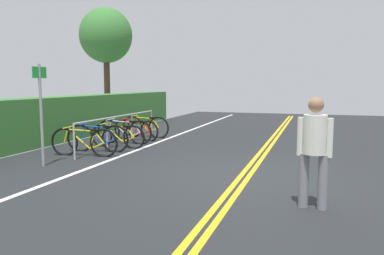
{
  "coord_description": "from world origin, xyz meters",
  "views": [
    {
      "loc": [
        -7.23,
        -1.25,
        1.79
      ],
      "look_at": [
        2.14,
        1.78,
        0.65
      ],
      "focal_mm": 35.74,
      "sensor_mm": 36.0,
      "label": 1
    }
  ],
  "objects": [
    {
      "name": "centre_line_yellow_inner",
      "position": [
        0.0,
        -0.08,
        0.0
      ],
      "size": [
        28.76,
        0.1,
        0.0
      ],
      "primitive_type": "cube",
      "color": "gold",
      "rests_on": "ground_plane"
    },
    {
      "name": "bicycle_5",
      "position": [
        4.27,
        4.1,
        0.35
      ],
      "size": [
        0.46,
        1.69,
        0.76
      ],
      "color": "black",
      "rests_on": "ground_plane"
    },
    {
      "name": "bicycle_1",
      "position": [
        1.45,
        4.17,
        0.36
      ],
      "size": [
        0.46,
        1.7,
        0.77
      ],
      "color": "black",
      "rests_on": "ground_plane"
    },
    {
      "name": "bicycle_4",
      "position": [
        3.63,
        4.14,
        0.32
      ],
      "size": [
        0.47,
        1.68,
        0.69
      ],
      "color": "black",
      "rests_on": "ground_plane"
    },
    {
      "name": "pedestrian",
      "position": [
        -1.62,
        -1.26,
        0.91
      ],
      "size": [
        0.32,
        0.49,
        1.6
      ],
      "color": "slate",
      "rests_on": "ground_plane"
    },
    {
      "name": "sign_post_near",
      "position": [
        -0.46,
        4.34,
        1.33
      ],
      "size": [
        0.36,
        0.08,
        2.2
      ],
      "color": "gray",
      "rests_on": "ground_plane"
    },
    {
      "name": "tree_mid",
      "position": [
        8.48,
        7.97,
        3.93
      ],
      "size": [
        2.39,
        2.39,
        5.22
      ],
      "color": "#473323",
      "rests_on": "ground_plane"
    },
    {
      "name": "bicycle_0",
      "position": [
        0.81,
        4.15,
        0.35
      ],
      "size": [
        0.46,
        1.77,
        0.75
      ],
      "color": "black",
      "rests_on": "ground_plane"
    },
    {
      "name": "ground_plane",
      "position": [
        0.0,
        0.0,
        -0.03
      ],
      "size": [
        31.95,
        11.77,
        0.05
      ],
      "primitive_type": "cube",
      "color": "#232628"
    },
    {
      "name": "bike_lane_stripe_white",
      "position": [
        0.0,
        3.28,
        0.0
      ],
      "size": [
        28.76,
        0.12,
        0.0
      ],
      "primitive_type": "cube",
      "color": "white",
      "rests_on": "ground_plane"
    },
    {
      "name": "hedge_backdrop",
      "position": [
        4.05,
        6.43,
        0.69
      ],
      "size": [
        13.44,
        0.95,
        1.37
      ],
      "primitive_type": "cube",
      "color": "#387533",
      "rests_on": "ground_plane"
    },
    {
      "name": "bicycle_2",
      "position": [
        2.2,
        3.99,
        0.32
      ],
      "size": [
        0.46,
        1.7,
        0.7
      ],
      "color": "black",
      "rests_on": "ground_plane"
    },
    {
      "name": "bike_rack",
      "position": [
        2.55,
        4.1,
        0.64
      ],
      "size": [
        4.49,
        0.05,
        0.87
      ],
      "color": "#9EA0A5",
      "rests_on": "ground_plane"
    },
    {
      "name": "centre_line_yellow_outer",
      "position": [
        0.0,
        0.08,
        0.0
      ],
      "size": [
        28.76,
        0.1,
        0.0
      ],
      "primitive_type": "cube",
      "color": "gold",
      "rests_on": "ground_plane"
    },
    {
      "name": "bicycle_3",
      "position": [
        2.9,
        4.16,
        0.36
      ],
      "size": [
        0.46,
        1.77,
        0.76
      ],
      "color": "black",
      "rests_on": "ground_plane"
    }
  ]
}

